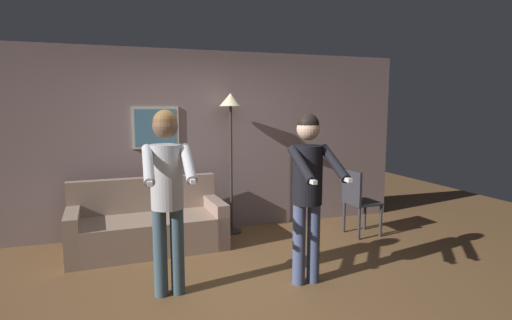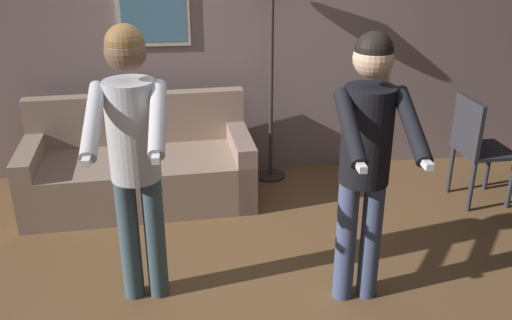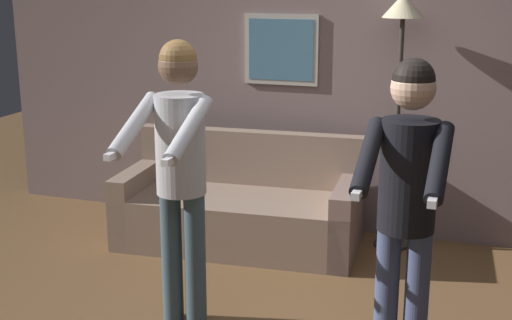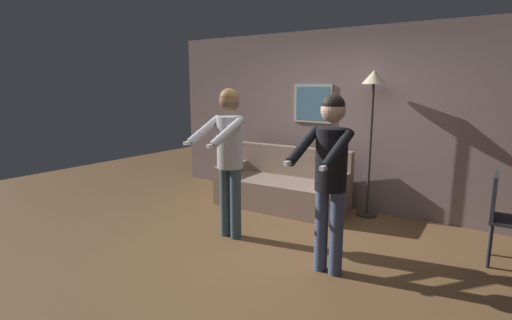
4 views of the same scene
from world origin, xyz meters
TOP-DOWN VIEW (x-y plane):
  - ground_plane at (0.00, 0.00)m, footprint 12.00×12.00m
  - back_wall_assembly at (-0.01, 2.09)m, footprint 6.40×0.09m
  - couch at (-0.74, 1.48)m, footprint 1.95×0.97m
  - torchiere_lamp at (0.44, 1.81)m, footprint 0.32×0.32m
  - person_standing_left at (-0.62, 0.08)m, footprint 0.44×0.70m
  - person_standing_right at (0.74, -0.08)m, footprint 0.44×0.69m
  - dining_chair_distant at (2.09, 1.14)m, footprint 0.44×0.44m

SIDE VIEW (x-z plane):
  - ground_plane at x=0.00m, z-range 0.00..0.00m
  - couch at x=-0.74m, z-range -0.16..0.71m
  - dining_chair_distant at x=2.09m, z-range 0.06..0.99m
  - person_standing_right at x=0.74m, z-range 0.19..1.92m
  - person_standing_left at x=-0.62m, z-range 0.20..1.97m
  - back_wall_assembly at x=-0.01m, z-range 0.00..2.60m
  - torchiere_lamp at x=0.44m, z-range 0.65..2.64m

